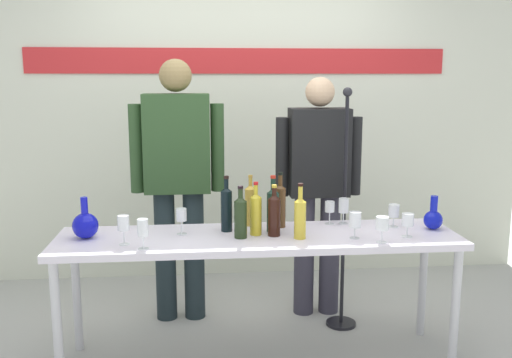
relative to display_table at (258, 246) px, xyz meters
name	(u,v)px	position (x,y,z in m)	size (l,w,h in m)	color
back_wall	(240,96)	(0.00, 1.57, 0.80)	(4.80, 0.11, 3.00)	silver
display_table	(258,246)	(0.00, 0.00, 0.00)	(2.29, 0.57, 0.77)	silver
decanter_blue_left	(85,225)	(-0.97, 0.03, 0.14)	(0.14, 0.14, 0.24)	#1014BB
decanter_blue_right	(433,218)	(1.04, 0.03, 0.13)	(0.11, 0.11, 0.20)	#0F19B7
presenter_left	(178,173)	(-0.48, 0.65, 0.32)	(0.62, 0.22, 1.77)	#1C272B
presenter_right	(318,182)	(0.48, 0.65, 0.24)	(0.59, 0.22, 1.65)	#33313F
wine_bottle_0	(227,207)	(-0.18, 0.10, 0.21)	(0.07, 0.07, 0.33)	black
wine_bottle_1	(273,208)	(0.09, 0.07, 0.21)	(0.07, 0.07, 0.33)	#152E23
wine_bottle_2	(256,213)	(-0.01, 0.01, 0.20)	(0.07, 0.07, 0.31)	gold
wine_bottle_3	(250,204)	(-0.03, 0.22, 0.20)	(0.07, 0.07, 0.31)	gold
wine_bottle_4	(280,204)	(0.15, 0.16, 0.21)	(0.07, 0.07, 0.33)	#55371C
wine_bottle_5	(300,216)	(0.22, -0.09, 0.20)	(0.07, 0.07, 0.31)	gold
wine_bottle_6	(274,214)	(0.09, -0.02, 0.20)	(0.07, 0.07, 0.29)	black
wine_bottle_7	(241,216)	(-0.10, -0.04, 0.19)	(0.07, 0.07, 0.30)	#213218
wine_glass_left_0	(143,228)	(-0.63, -0.20, 0.18)	(0.06, 0.06, 0.16)	white
wine_glass_left_1	(123,224)	(-0.74, -0.11, 0.18)	(0.06, 0.06, 0.16)	white
wine_glass_left_2	(181,216)	(-0.44, 0.06, 0.18)	(0.06, 0.06, 0.15)	white
wine_glass_right_0	(408,220)	(0.83, -0.11, 0.16)	(0.07, 0.07, 0.13)	white
wine_glass_right_1	(382,224)	(0.65, -0.21, 0.17)	(0.07, 0.07, 0.14)	white
wine_glass_right_2	(330,207)	(0.46, 0.20, 0.17)	(0.06, 0.06, 0.14)	white
wine_glass_right_3	(394,211)	(0.82, 0.10, 0.16)	(0.06, 0.06, 0.14)	white
wine_glass_right_4	(355,220)	(0.53, -0.11, 0.17)	(0.07, 0.07, 0.15)	white
wine_glass_right_5	(344,206)	(0.54, 0.21, 0.18)	(0.06, 0.06, 0.16)	white
microphone_stand	(343,248)	(0.60, 0.42, -0.16)	(0.20, 0.20, 1.59)	black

